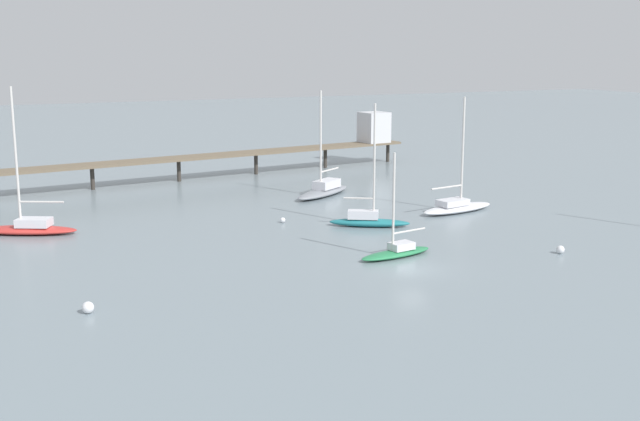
% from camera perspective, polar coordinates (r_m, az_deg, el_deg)
% --- Properties ---
extents(ground_plane, '(400.00, 400.00, 0.00)m').
position_cam_1_polar(ground_plane, '(62.42, 6.57, -4.20)').
color(ground_plane, gray).
extents(pier, '(57.15, 11.41, 7.43)m').
position_cam_1_polar(pier, '(110.75, -1.92, 4.85)').
color(pier, brown).
rests_on(pier, ground_plane).
extents(sailboat_white, '(9.52, 4.28, 11.83)m').
position_cam_1_polar(sailboat_white, '(84.40, 9.64, 0.33)').
color(sailboat_white, white).
rests_on(sailboat_white, ground_plane).
extents(sailboat_teal, '(7.44, 5.38, 11.66)m').
position_cam_1_polar(sailboat_teal, '(76.74, 3.43, -0.57)').
color(sailboat_teal, '#1E727A').
rests_on(sailboat_teal, ground_plane).
extents(sailboat_red, '(9.55, 6.66, 13.37)m').
position_cam_1_polar(sailboat_red, '(78.39, -19.97, -1.05)').
color(sailboat_red, red).
rests_on(sailboat_red, ground_plane).
extents(sailboat_green, '(7.21, 3.10, 8.58)m').
position_cam_1_polar(sailboat_green, '(66.06, 5.46, -2.80)').
color(sailboat_green, '#287F4C').
rests_on(sailboat_green, ground_plane).
extents(sailboat_gray, '(9.66, 7.65, 12.00)m').
position_cam_1_polar(sailboat_gray, '(92.43, 0.27, 1.52)').
color(sailboat_gray, gray).
rests_on(sailboat_gray, ground_plane).
extents(mooring_buoy_inner, '(0.68, 0.68, 0.68)m').
position_cam_1_polar(mooring_buoy_inner, '(69.63, 16.63, -2.67)').
color(mooring_buoy_inner, silver).
rests_on(mooring_buoy_inner, ground_plane).
extents(mooring_buoy_mid, '(0.78, 0.78, 0.78)m').
position_cam_1_polar(mooring_buoy_mid, '(54.23, -16.08, -6.60)').
color(mooring_buoy_mid, silver).
rests_on(mooring_buoy_mid, ground_plane).
extents(mooring_buoy_near, '(0.52, 0.52, 0.52)m').
position_cam_1_polar(mooring_buoy_near, '(78.39, -2.66, -0.68)').
color(mooring_buoy_near, silver).
rests_on(mooring_buoy_near, ground_plane).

